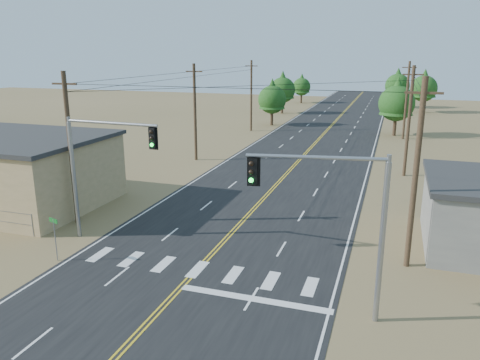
% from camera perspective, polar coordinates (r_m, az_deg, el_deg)
% --- Properties ---
extents(road, '(15.00, 200.00, 0.02)m').
position_cam_1_polar(road, '(45.10, 5.93, 1.01)').
color(road, black).
rests_on(road, ground).
extents(utility_pole_left_near, '(1.80, 0.30, 10.00)m').
position_cam_1_polar(utility_pole_left_near, '(32.20, -19.95, 3.68)').
color(utility_pole_left_near, '#4C3826').
rests_on(utility_pole_left_near, ground).
extents(utility_pole_left_mid, '(1.80, 0.30, 10.00)m').
position_cam_1_polar(utility_pole_left_mid, '(49.25, -5.51, 8.29)').
color(utility_pole_left_mid, '#4C3826').
rests_on(utility_pole_left_mid, ground).
extents(utility_pole_left_far, '(1.80, 0.30, 10.00)m').
position_cam_1_polar(utility_pole_left_far, '(67.93, 1.38, 10.29)').
color(utility_pole_left_far, '#4C3826').
rests_on(utility_pole_left_far, ground).
extents(utility_pole_right_near, '(1.80, 0.30, 10.00)m').
position_cam_1_polar(utility_pole_right_near, '(25.48, 20.62, 0.71)').
color(utility_pole_right_near, '#4C3826').
rests_on(utility_pole_right_near, ground).
extents(utility_pole_right_mid, '(1.80, 0.30, 10.00)m').
position_cam_1_polar(utility_pole_right_mid, '(45.15, 19.90, 6.80)').
color(utility_pole_right_mid, '#4C3826').
rests_on(utility_pole_right_mid, ground).
extents(utility_pole_right_far, '(1.80, 0.30, 10.00)m').
position_cam_1_polar(utility_pole_right_far, '(65.02, 19.61, 9.19)').
color(utility_pole_right_far, '#4C3826').
rests_on(utility_pole_right_far, ground).
extents(signal_mast_left, '(6.08, 0.69, 7.47)m').
position_cam_1_polar(signal_mast_left, '(28.59, -17.15, 2.37)').
color(signal_mast_left, gray).
rests_on(signal_mast_left, ground).
extents(signal_mast_right, '(5.66, 1.35, 7.28)m').
position_cam_1_polar(signal_mast_right, '(19.47, 12.46, -3.68)').
color(signal_mast_right, gray).
rests_on(signal_mast_right, ground).
extents(street_sign, '(0.70, 0.25, 2.46)m').
position_cam_1_polar(street_sign, '(27.47, -21.67, -5.97)').
color(street_sign, gray).
rests_on(street_sign, ground).
extents(tree_left_near, '(4.34, 4.34, 7.23)m').
position_cam_1_polar(tree_left_near, '(73.53, 3.94, 10.10)').
color(tree_left_near, '#3F2D1E').
rests_on(tree_left_near, ground).
extents(tree_left_mid, '(4.69, 4.69, 7.81)m').
position_cam_1_polar(tree_left_mid, '(88.23, 5.21, 11.18)').
color(tree_left_mid, '#3F2D1E').
rests_on(tree_left_mid, ground).
extents(tree_left_far, '(3.91, 3.91, 6.52)m').
position_cam_1_polar(tree_left_far, '(107.28, 7.53, 11.42)').
color(tree_left_far, '#3F2D1E').
rests_on(tree_left_far, ground).
extents(tree_right_near, '(4.79, 4.79, 7.98)m').
position_cam_1_polar(tree_right_near, '(67.32, 18.59, 9.26)').
color(tree_right_near, '#3F2D1E').
rests_on(tree_right_near, ground).
extents(tree_right_mid, '(4.88, 4.88, 8.13)m').
position_cam_1_polar(tree_right_mid, '(95.53, 21.52, 10.63)').
color(tree_right_mid, '#3F2D1E').
rests_on(tree_right_mid, ground).
extents(tree_right_far, '(4.85, 4.85, 8.08)m').
position_cam_1_polar(tree_right_far, '(102.30, 18.65, 11.12)').
color(tree_right_far, '#3F2D1E').
rests_on(tree_right_far, ground).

